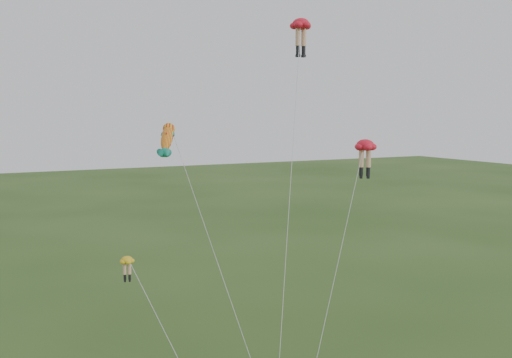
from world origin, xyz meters
name	(u,v)px	position (x,y,z in m)	size (l,w,h in m)	color
legs_kite_red_high	(301,31)	(6.99, 7.82, 22.60)	(8.14, 10.60, 23.50)	red
legs_kite_red_mid	(364,151)	(8.64, 2.33, 14.26)	(8.54, 5.94, 15.03)	red
legs_kite_yellow	(132,271)	(-6.64, 3.64, 7.76)	(3.63, 6.35, 8.57)	gold
fish_kite	(168,138)	(-2.37, 9.79, 15.01)	(3.60, 11.71, 16.32)	yellow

